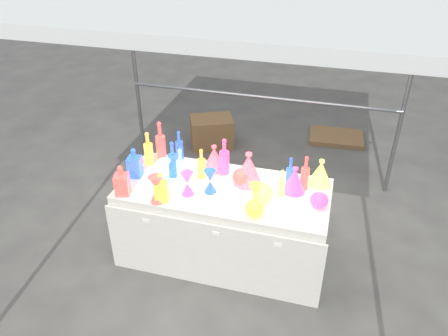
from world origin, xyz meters
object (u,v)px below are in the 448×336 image
(display_table, at_px, (224,223))
(bottle_0, at_px, (148,148))
(cardboard_box_closed, at_px, (212,132))
(hourglass_0, at_px, (156,189))
(decanter_0, at_px, (161,187))
(lampshade_0, at_px, (248,168))
(globe_0, at_px, (254,209))

(display_table, relative_size, bottle_0, 5.62)
(cardboard_box_closed, height_order, hourglass_0, hourglass_0)
(bottle_0, relative_size, decanter_0, 1.25)
(display_table, bearing_deg, hourglass_0, -145.43)
(bottle_0, bearing_deg, display_table, -15.19)
(lampshade_0, bearing_deg, hourglass_0, -134.76)
(bottle_0, height_order, decanter_0, bottle_0)
(bottle_0, relative_size, globe_0, 2.19)
(display_table, height_order, hourglass_0, hourglass_0)
(bottle_0, height_order, globe_0, bottle_0)
(display_table, xyz_separation_m, cardboard_box_closed, (-0.73, 2.02, -0.17))
(decanter_0, bearing_deg, globe_0, -18.83)
(display_table, bearing_deg, globe_0, -42.03)
(bottle_0, bearing_deg, lampshade_0, -4.11)
(globe_0, bearing_deg, bottle_0, 155.39)
(display_table, distance_m, cardboard_box_closed, 2.16)
(display_table, height_order, cardboard_box_closed, display_table)
(decanter_0, xyz_separation_m, globe_0, (0.77, 0.01, -0.07))
(hourglass_0, distance_m, lampshade_0, 0.80)
(decanter_0, height_order, globe_0, decanter_0)
(cardboard_box_closed, bearing_deg, display_table, -94.07)
(hourglass_0, xyz_separation_m, globe_0, (0.80, 0.03, -0.06))
(decanter_0, bearing_deg, lampshade_0, 16.27)
(cardboard_box_closed, relative_size, lampshade_0, 1.86)
(cardboard_box_closed, relative_size, decanter_0, 2.10)
(bottle_0, height_order, hourglass_0, bottle_0)
(lampshade_0, bearing_deg, display_table, -131.99)
(bottle_0, bearing_deg, hourglass_0, -60.28)
(decanter_0, distance_m, globe_0, 0.77)
(bottle_0, bearing_deg, cardboard_box_closed, 88.55)
(display_table, bearing_deg, bottle_0, 164.81)
(cardboard_box_closed, bearing_deg, bottle_0, -115.46)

